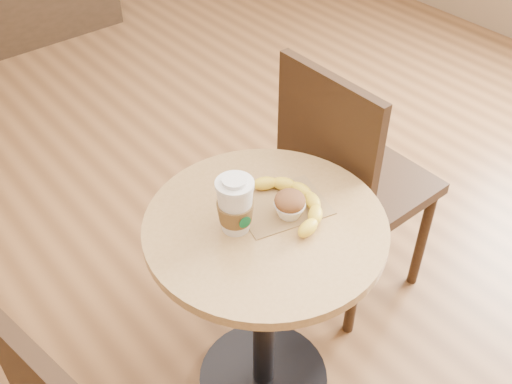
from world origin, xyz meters
The scene contains 6 objects.
cafe_table centered at (0.06, 0.08, 0.52)m, with size 0.66×0.66×0.75m.
chair_right centered at (0.55, 0.23, 0.54)m, with size 0.44×0.44×0.99m.
kraft_bag centered at (0.13, 0.10, 0.75)m, with size 0.24×0.18×0.00m, color olive.
coffee_cup centered at (-0.02, 0.12, 0.82)m, with size 0.10×0.10×0.16m.
muffin centered at (0.12, 0.06, 0.79)m, with size 0.09×0.09×0.08m.
banana centered at (0.16, 0.08, 0.77)m, with size 0.16×0.28×0.04m, color yellow, non-canonical shape.
Camera 1 is at (-0.69, -0.79, 1.85)m, focal length 42.00 mm.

